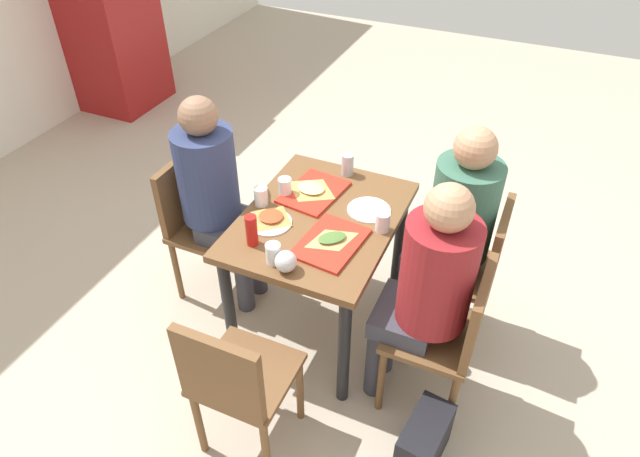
{
  "coord_description": "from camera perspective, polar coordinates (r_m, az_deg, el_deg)",
  "views": [
    {
      "loc": [
        -2.03,
        -0.9,
        2.47
      ],
      "look_at": [
        0.0,
        0.0,
        0.68
      ],
      "focal_mm": 31.52,
      "sensor_mm": 36.0,
      "label": 1
    }
  ],
  "objects": [
    {
      "name": "foil_bundle",
      "position": [
        2.48,
        -3.5,
        -3.36
      ],
      "size": [
        0.1,
        0.1,
        0.1
      ],
      "primitive_type": "sphere",
      "color": "silver",
      "rests_on": "main_table"
    },
    {
      "name": "main_table",
      "position": [
        2.88,
        0.0,
        -0.67
      ],
      "size": [
        0.98,
        0.75,
        0.76
      ],
      "color": "brown",
      "rests_on": "ground_plane"
    },
    {
      "name": "chair_left_end",
      "position": [
        2.45,
        -8.58,
        -15.02
      ],
      "size": [
        0.4,
        0.4,
        0.87
      ],
      "color": "brown",
      "rests_on": "ground_plane"
    },
    {
      "name": "condiment_bottle",
      "position": [
        2.61,
        -6.96,
        -0.2
      ],
      "size": [
        0.06,
        0.06,
        0.16
      ],
      "primitive_type": "cylinder",
      "color": "red",
      "rests_on": "main_table"
    },
    {
      "name": "chair_near_right",
      "position": [
        3.01,
        15.28,
        -3.52
      ],
      "size": [
        0.4,
        0.4,
        0.87
      ],
      "color": "brown",
      "rests_on": "ground_plane"
    },
    {
      "name": "chair_near_left",
      "position": [
        2.65,
        13.12,
        -10.1
      ],
      "size": [
        0.4,
        0.4,
        0.87
      ],
      "color": "brown",
      "rests_on": "ground_plane"
    },
    {
      "name": "plastic_cup_c",
      "position": [
        2.52,
        -4.77,
        -2.55
      ],
      "size": [
        0.07,
        0.07,
        0.1
      ],
      "primitive_type": "cylinder",
      "color": "white",
      "rests_on": "main_table"
    },
    {
      "name": "person_in_red",
      "position": [
        2.49,
        10.8,
        -5.48
      ],
      "size": [
        0.32,
        0.42,
        1.28
      ],
      "color": "#383842",
      "rests_on": "ground_plane"
    },
    {
      "name": "pizza_slice_c",
      "position": [
        2.78,
        -5.0,
        1.16
      ],
      "size": [
        0.18,
        0.18,
        0.02
      ],
      "color": "#C68C47",
      "rests_on": "paper_plate_center"
    },
    {
      "name": "tray_red_near",
      "position": [
        2.64,
        1.09,
        -1.43
      ],
      "size": [
        0.39,
        0.3,
        0.02
      ],
      "primitive_type": "cube",
      "rotation": [
        0.0,
        0.0,
        -0.1
      ],
      "color": "red",
      "rests_on": "main_table"
    },
    {
      "name": "person_far_side",
      "position": [
        3.06,
        -10.65,
        4.03
      ],
      "size": [
        0.32,
        0.42,
        1.28
      ],
      "color": "#383842",
      "rests_on": "ground_plane"
    },
    {
      "name": "handbag",
      "position": [
        2.74,
        10.48,
        -20.52
      ],
      "size": [
        0.34,
        0.2,
        0.28
      ],
      "primitive_type": "cube",
      "rotation": [
        0.0,
        0.0,
        -0.13
      ],
      "color": "black",
      "rests_on": "ground_plane"
    },
    {
      "name": "ground_plane",
      "position": [
        3.33,
        0.0,
        -9.34
      ],
      "size": [
        10.0,
        10.0,
        0.02
      ],
      "primitive_type": "cube",
      "color": "#B7A893"
    },
    {
      "name": "pizza_slice_b",
      "position": [
        2.96,
        -0.92,
        4.05
      ],
      "size": [
        0.2,
        0.24,
        0.02
      ],
      "color": "tan",
      "rests_on": "tray_red_far"
    },
    {
      "name": "plastic_cup_b",
      "position": [
        2.71,
        6.37,
        0.67
      ],
      "size": [
        0.07,
        0.07,
        0.1
      ],
      "primitive_type": "cylinder",
      "color": "white",
      "rests_on": "main_table"
    },
    {
      "name": "pizza_slice_a",
      "position": [
        2.63,
        1.22,
        -1.03
      ],
      "size": [
        0.23,
        0.22,
        0.02
      ],
      "color": "#DBAD60",
      "rests_on": "tray_red_near"
    },
    {
      "name": "chair_far_side",
      "position": [
        3.27,
        -12.22,
        1.02
      ],
      "size": [
        0.4,
        0.4,
        0.87
      ],
      "color": "brown",
      "rests_on": "ground_plane"
    },
    {
      "name": "plastic_cup_a",
      "position": [
        2.87,
        -6.0,
        3.28
      ],
      "size": [
        0.07,
        0.07,
        0.1
      ],
      "primitive_type": "cylinder",
      "color": "white",
      "rests_on": "main_table"
    },
    {
      "name": "person_in_brown_jacket",
      "position": [
        2.86,
        13.39,
        0.86
      ],
      "size": [
        0.32,
        0.42,
        1.28
      ],
      "color": "#383842",
      "rests_on": "ground_plane"
    },
    {
      "name": "plastic_cup_d",
      "position": [
        2.93,
        -3.58,
        4.22
      ],
      "size": [
        0.07,
        0.07,
        0.1
      ],
      "primitive_type": "cylinder",
      "color": "white",
      "rests_on": "main_table"
    },
    {
      "name": "paper_plate_near_edge",
      "position": [
        2.85,
        4.97,
        1.9
      ],
      "size": [
        0.22,
        0.22,
        0.01
      ],
      "primitive_type": "cylinder",
      "color": "white",
      "rests_on": "main_table"
    },
    {
      "name": "paper_plate_center",
      "position": [
        2.77,
        -5.12,
        0.62
      ],
      "size": [
        0.22,
        0.22,
        0.01
      ],
      "primitive_type": "cylinder",
      "color": "white",
      "rests_on": "main_table"
    },
    {
      "name": "drink_fridge",
      "position": [
        5.6,
        -20.86,
        20.76
      ],
      "size": [
        0.7,
        0.6,
        1.9
      ],
      "primitive_type": "cube",
      "color": "maroon",
      "rests_on": "ground_plane"
    },
    {
      "name": "tray_red_far",
      "position": [
        2.96,
        -0.64,
        3.72
      ],
      "size": [
        0.39,
        0.31,
        0.02
      ],
      "primitive_type": "cube",
      "rotation": [
        0.0,
        0.0,
        -0.13
      ],
      "color": "red",
      "rests_on": "main_table"
    },
    {
      "name": "soda_can",
      "position": [
        3.09,
        2.82,
        6.5
      ],
      "size": [
        0.07,
        0.07,
        0.12
      ],
      "primitive_type": "cylinder",
      "color": "#B7BCC6",
      "rests_on": "main_table"
    }
  ]
}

